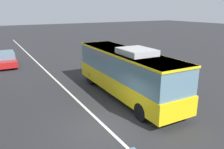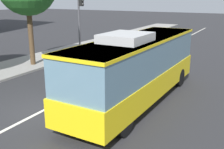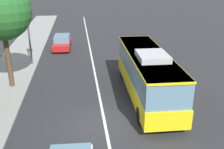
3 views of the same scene
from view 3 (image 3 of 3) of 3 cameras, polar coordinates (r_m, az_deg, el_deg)
name	(u,v)px [view 3 (image 3 of 3)]	position (r m, az deg, el deg)	size (l,w,h in m)	color
ground_plane	(105,123)	(15.20, -1.60, -10.57)	(160.00, 160.00, 0.00)	#28282B
lane_centre_line	(105,123)	(15.19, -1.60, -10.55)	(76.00, 0.16, 0.01)	silver
transit_bus	(147,72)	(17.68, 7.61, 0.57)	(10.06, 2.75, 3.46)	yellow
sedan_red	(62,42)	(30.09, -10.81, 6.96)	(4.55, 1.94, 1.46)	#B21919
traffic_light_mid_block	(30,27)	(24.40, -17.50, 9.86)	(0.32, 0.62, 5.20)	#47474C
street_tree_kerbside_left	(1,11)	(19.51, -23.09, 12.72)	(4.09, 4.09, 7.72)	#4C3823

